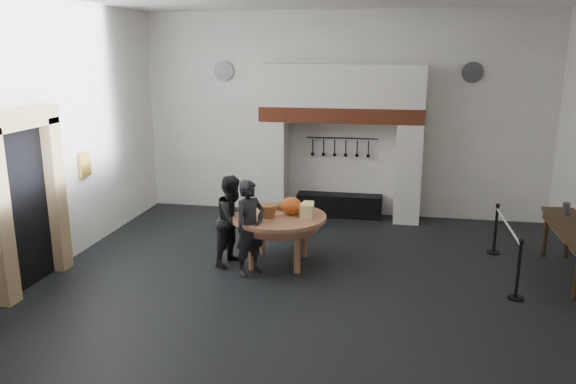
% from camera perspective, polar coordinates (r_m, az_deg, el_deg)
% --- Properties ---
extents(floor, '(9.00, 8.00, 0.02)m').
position_cam_1_polar(floor, '(9.31, 2.98, -8.89)').
color(floor, black).
rests_on(floor, ground).
extents(wall_back, '(9.00, 0.02, 4.50)m').
position_cam_1_polar(wall_back, '(12.62, 5.55, 7.77)').
color(wall_back, white).
rests_on(wall_back, floor).
extents(wall_front, '(9.00, 0.02, 4.50)m').
position_cam_1_polar(wall_front, '(4.83, -3.01, -2.59)').
color(wall_front, white).
rests_on(wall_front, floor).
extents(wall_left, '(0.02, 8.00, 4.50)m').
position_cam_1_polar(wall_left, '(10.27, -22.70, 5.28)').
color(wall_left, white).
rests_on(wall_left, floor).
extents(chimney_pier_left, '(0.55, 0.70, 2.15)m').
position_cam_1_polar(chimney_pier_left, '(12.68, -1.37, 2.48)').
color(chimney_pier_left, silver).
rests_on(chimney_pier_left, floor).
extents(chimney_pier_right, '(0.55, 0.70, 2.15)m').
position_cam_1_polar(chimney_pier_right, '(12.42, 12.07, 1.92)').
color(chimney_pier_right, silver).
rests_on(chimney_pier_right, floor).
extents(hearth_brick_band, '(3.50, 0.72, 0.32)m').
position_cam_1_polar(hearth_brick_band, '(12.27, 5.41, 7.87)').
color(hearth_brick_band, '#9E442B').
rests_on(hearth_brick_band, chimney_pier_left).
extents(chimney_hood, '(3.50, 0.70, 0.90)m').
position_cam_1_polar(chimney_hood, '(12.22, 5.48, 10.71)').
color(chimney_hood, silver).
rests_on(chimney_hood, hearth_brick_band).
extents(iron_range, '(1.90, 0.45, 0.50)m').
position_cam_1_polar(iron_range, '(12.73, 5.23, -1.35)').
color(iron_range, black).
rests_on(iron_range, floor).
extents(utensil_rail, '(1.60, 0.02, 0.02)m').
position_cam_1_polar(utensil_rail, '(12.61, 5.47, 5.47)').
color(utensil_rail, black).
rests_on(utensil_rail, wall_back).
extents(door_recess, '(0.04, 1.10, 2.50)m').
position_cam_1_polar(door_recess, '(9.64, -25.18, -1.58)').
color(door_recess, black).
rests_on(door_recess, floor).
extents(door_jamb_far, '(0.22, 0.30, 2.60)m').
position_cam_1_polar(door_jamb_far, '(10.13, -22.53, -0.30)').
color(door_jamb_far, tan).
rests_on(door_jamb_far, floor).
extents(door_lintel, '(0.22, 1.70, 0.30)m').
position_cam_1_polar(door_lintel, '(9.34, -25.62, 6.69)').
color(door_lintel, tan).
rests_on(door_lintel, door_jamb_near).
extents(wall_plaque, '(0.05, 0.34, 0.44)m').
position_cam_1_polar(wall_plaque, '(11.02, -19.92, 2.63)').
color(wall_plaque, gold).
rests_on(wall_plaque, wall_left).
extents(work_table, '(1.68, 1.68, 0.07)m').
position_cam_1_polar(work_table, '(9.73, -0.94, -2.58)').
color(work_table, tan).
rests_on(work_table, floor).
extents(pumpkin, '(0.36, 0.36, 0.31)m').
position_cam_1_polar(pumpkin, '(9.73, 0.32, -1.40)').
color(pumpkin, orange).
rests_on(pumpkin, work_table).
extents(cheese_block_big, '(0.22, 0.22, 0.24)m').
position_cam_1_polar(cheese_block_big, '(9.55, 1.93, -1.93)').
color(cheese_block_big, '#F8EF94').
rests_on(cheese_block_big, work_table).
extents(cheese_block_small, '(0.18, 0.18, 0.20)m').
position_cam_1_polar(cheese_block_small, '(9.85, 2.08, -1.56)').
color(cheese_block_small, '#F3E091').
rests_on(cheese_block_small, work_table).
extents(wicker_basket, '(0.33, 0.33, 0.22)m').
position_cam_1_polar(wicker_basket, '(9.58, -2.01, -1.95)').
color(wicker_basket, olive).
rests_on(wicker_basket, work_table).
extents(bread_loaf, '(0.31, 0.18, 0.13)m').
position_cam_1_polar(bread_loaf, '(10.05, -1.11, -1.44)').
color(bread_loaf, '#925D34').
rests_on(bread_loaf, work_table).
extents(visitor_near, '(0.66, 0.70, 1.61)m').
position_cam_1_polar(visitor_near, '(9.30, -3.89, -3.62)').
color(visitor_near, black).
rests_on(visitor_near, floor).
extents(visitor_far, '(0.83, 0.93, 1.58)m').
position_cam_1_polar(visitor_far, '(9.78, -5.58, -2.86)').
color(visitor_far, black).
rests_on(visitor_far, floor).
extents(side_table, '(0.55, 2.20, 0.06)m').
position_cam_1_polar(side_table, '(10.24, 27.20, -3.16)').
color(side_table, '#392715').
rests_on(side_table, floor).
extents(pewter_jug, '(0.12, 0.12, 0.22)m').
position_cam_1_polar(pewter_jug, '(10.75, 26.41, -1.52)').
color(pewter_jug, '#4E4E53').
rests_on(pewter_jug, side_table).
extents(pewter_plate_back_left, '(0.44, 0.03, 0.44)m').
position_cam_1_polar(pewter_plate_back_left, '(13.03, -6.54, 12.13)').
color(pewter_plate_back_left, '#4C4C51').
rests_on(pewter_plate_back_left, wall_back).
extents(pewter_plate_back_right, '(0.44, 0.03, 0.44)m').
position_cam_1_polar(pewter_plate_back_right, '(12.57, 18.25, 11.46)').
color(pewter_plate_back_right, '#4C4C51').
rests_on(pewter_plate_back_right, wall_back).
extents(barrier_post_near, '(0.05, 0.05, 0.90)m').
position_cam_1_polar(barrier_post_near, '(9.12, 22.36, -7.44)').
color(barrier_post_near, black).
rests_on(barrier_post_near, floor).
extents(barrier_post_far, '(0.05, 0.05, 0.90)m').
position_cam_1_polar(barrier_post_far, '(10.98, 20.33, -3.65)').
color(barrier_post_far, black).
rests_on(barrier_post_far, floor).
extents(barrier_rope, '(0.04, 2.00, 0.04)m').
position_cam_1_polar(barrier_rope, '(9.92, 21.45, -3.19)').
color(barrier_rope, beige).
rests_on(barrier_rope, barrier_post_near).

